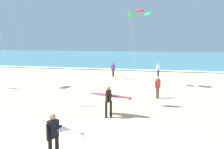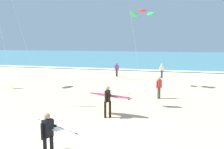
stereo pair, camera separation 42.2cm
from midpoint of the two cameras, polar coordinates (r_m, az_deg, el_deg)
The scene contains 9 objects.
ground_plane at distance 9.90m, azimuth -4.27°, elevation -16.19°, with size 160.00×160.00×0.00m, color #D1BA8E.
ocean_water at distance 62.91m, azimuth 12.11°, elevation 4.10°, with size 160.00×60.00×0.08m, color teal.
shoreline_foam at distance 33.38m, azimuth 9.59°, elevation 1.01°, with size 160.00×1.51×0.01m, color white.
surfer_lead at distance 12.88m, azimuth 0.20°, elevation -5.51°, with size 2.58×1.04×1.71m.
surfer_trailing at distance 8.52m, azimuth -12.67°, elevation -12.83°, with size 2.35×1.33×1.71m.
kite_arc_scarlet_near at distance 21.08m, azimuth 7.79°, elevation 14.27°, with size 2.29×3.62×6.70m.
bystander_white_top at distance 27.01m, azimuth 12.19°, elevation 0.88°, with size 0.46×0.30×1.59m.
bystander_purple_top at distance 27.58m, azimuth 1.57°, elevation 1.20°, with size 0.49×0.26×1.59m.
bystander_red_top at distance 17.29m, azimuth 11.81°, elevation -3.01°, with size 0.39×0.37×1.59m.
Camera 2 is at (3.20, -8.48, 4.04)m, focal length 38.44 mm.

